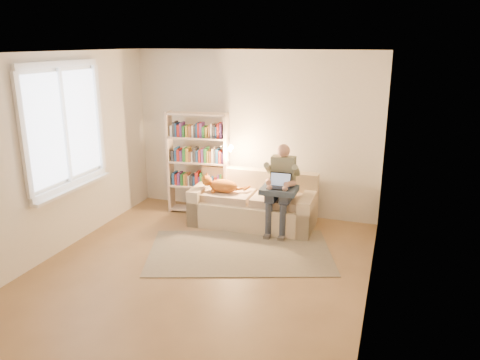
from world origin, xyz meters
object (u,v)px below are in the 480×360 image
(person, at_px, (281,183))
(bookshelf, at_px, (198,158))
(cat, at_px, (223,185))
(laptop, at_px, (276,183))
(sofa, at_px, (254,206))

(person, height_order, bookshelf, bookshelf)
(person, bearing_deg, bookshelf, 165.87)
(cat, height_order, laptop, laptop)
(laptop, bearing_deg, sofa, 147.67)
(person, relative_size, cat, 1.91)
(sofa, height_order, bookshelf, bookshelf)
(sofa, xyz_separation_m, cat, (-0.45, -0.13, 0.32))
(bookshelf, bearing_deg, sofa, -18.10)
(cat, distance_m, bookshelf, 0.71)
(sofa, height_order, person, person)
(cat, xyz_separation_m, laptop, (0.85, -0.11, 0.15))
(cat, bearing_deg, laptop, -8.60)
(laptop, bearing_deg, person, 59.74)
(sofa, height_order, cat, sofa)
(sofa, xyz_separation_m, bookshelf, (-1.01, 0.20, 0.63))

